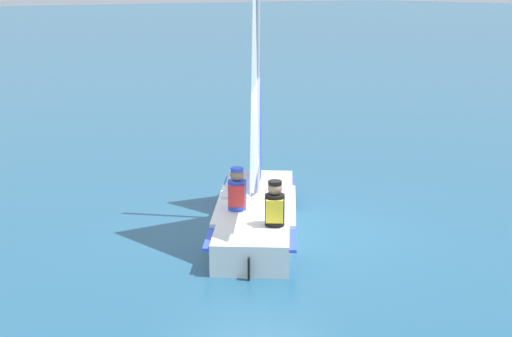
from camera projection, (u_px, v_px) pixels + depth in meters
ground_plane at (256, 230)px, 11.97m from camera, size 260.00×260.00×0.00m
sailboat_main at (256, 188)px, 11.76m from camera, size 3.92×3.48×5.09m
sailor_helm at (237, 200)px, 11.50m from camera, size 0.43×0.42×1.16m
sailor_crew at (275, 215)px, 10.74m from camera, size 0.43×0.42×1.16m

